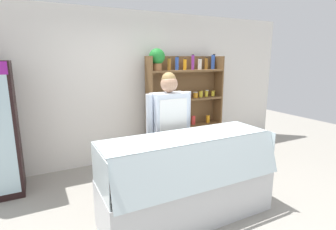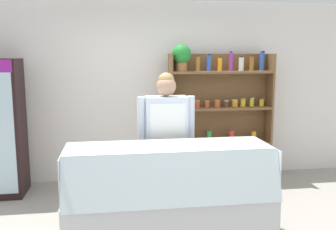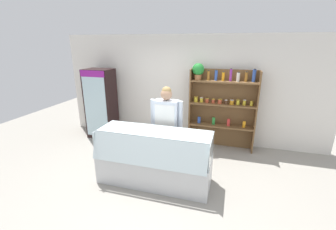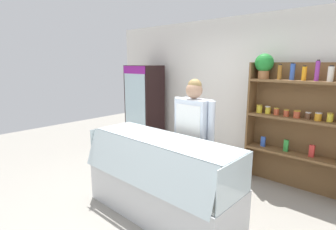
{
  "view_description": "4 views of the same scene",
  "coord_description": "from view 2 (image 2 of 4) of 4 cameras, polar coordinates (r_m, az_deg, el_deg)",
  "views": [
    {
      "loc": [
        -1.69,
        -2.52,
        1.88
      ],
      "look_at": [
        -0.06,
        0.64,
        1.11
      ],
      "focal_mm": 28.0,
      "sensor_mm": 36.0,
      "label": 1
    },
    {
      "loc": [
        -0.72,
        -3.63,
        1.89
      ],
      "look_at": [
        -0.09,
        0.54,
        1.22
      ],
      "focal_mm": 40.0,
      "sensor_mm": 36.0,
      "label": 2
    },
    {
      "loc": [
        1.1,
        -3.53,
        2.5
      ],
      "look_at": [
        -0.05,
        0.35,
        1.19
      ],
      "focal_mm": 24.0,
      "sensor_mm": 36.0,
      "label": 3
    },
    {
      "loc": [
        1.95,
        -2.27,
        1.91
      ],
      "look_at": [
        -0.52,
        0.42,
        1.18
      ],
      "focal_mm": 28.0,
      "sensor_mm": 36.0,
      "label": 4
    }
  ],
  "objects": [
    {
      "name": "back_wall",
      "position": [
        5.77,
        -1.33,
        3.7
      ],
      "size": [
        6.8,
        0.1,
        2.7
      ],
      "primitive_type": "cube",
      "color": "white",
      "rests_on": "ground"
    },
    {
      "name": "shelving_unit",
      "position": [
        5.65,
        7.16,
        1.65
      ],
      "size": [
        1.55,
        0.29,
        2.05
      ],
      "color": "brown",
      "rests_on": "ground"
    },
    {
      "name": "shop_clerk",
      "position": [
        4.25,
        -0.26,
        -2.79
      ],
      "size": [
        0.66,
        0.25,
        1.7
      ],
      "color": "#2D2D38",
      "rests_on": "ground"
    },
    {
      "name": "deli_display_case",
      "position": [
        3.91,
        0.1,
        -14.72
      ],
      "size": [
        2.05,
        0.79,
        1.01
      ],
      "color": "silver",
      "rests_on": "ground"
    }
  ]
}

